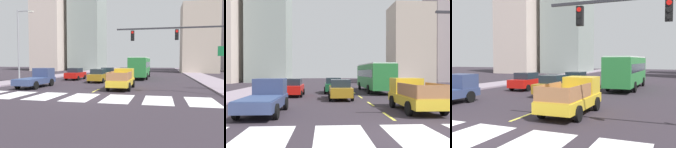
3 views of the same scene
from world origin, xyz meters
The scene contains 22 objects.
ground_plane centered at (0.00, 0.00, 0.00)m, with size 160.00×160.00×0.00m, color #2E272F.
sidewalk_left centered at (-12.39, 18.00, 0.07)m, with size 3.82×110.00×0.15m, color gray.
crosswalk_stripe_1 centered at (-5.70, 0.00, 0.00)m, with size 2.00×3.85×0.01m, color silver.
crosswalk_stripe_2 centered at (-2.85, 0.00, 0.00)m, with size 2.00×3.85×0.01m, color silver.
crosswalk_stripe_3 centered at (0.00, 0.00, 0.00)m, with size 2.00×3.85×0.01m, color silver.
lane_dash_0 centered at (0.00, 4.00, 0.00)m, with size 0.16×2.40×0.01m, color #DED449.
lane_dash_1 centered at (0.00, 9.00, 0.00)m, with size 0.16×2.40×0.01m, color #DED449.
lane_dash_2 centered at (0.00, 14.00, 0.00)m, with size 0.16×2.40×0.01m, color #DED449.
lane_dash_3 centered at (0.00, 19.00, 0.00)m, with size 0.16×2.40×0.01m, color #DED449.
lane_dash_4 centered at (0.00, 24.00, 0.00)m, with size 0.16×2.40×0.01m, color #DED449.
lane_dash_5 centered at (0.00, 29.00, 0.00)m, with size 0.16×2.40×0.01m, color #DED449.
lane_dash_6 centered at (0.00, 34.00, 0.00)m, with size 0.16×2.40×0.01m, color #DED449.
lane_dash_7 centered at (0.00, 39.00, 0.00)m, with size 0.16×2.40×0.01m, color #DED449.
pickup_stakebed centered at (2.09, 6.04, 0.94)m, with size 2.18×5.20×1.96m.
pickup_dark centered at (-6.84, 5.53, 0.92)m, with size 2.18×5.20×1.96m.
city_bus centered at (2.57, 19.95, 1.95)m, with size 2.72×10.80×3.32m.
sedan_near_right centered at (-2.40, 18.41, 0.86)m, with size 2.02×4.40×1.72m.
sedan_near_left centered at (-6.46, 15.16, 0.86)m, with size 2.02×4.40×1.72m.
sedan_far centered at (-2.05, 12.09, 0.86)m, with size 2.02×4.40×1.72m.
tower_tall_centre centered at (25.93, 48.25, 15.56)m, with size 7.92×8.70×31.12m, color gray.
block_mid_left centered at (-16.00, 49.41, 15.90)m, with size 8.94×10.91×31.79m, color gray.
block_low_left centered at (14.37, 40.56, 7.99)m, with size 8.01×7.40×15.99m, color #BBAA99.
Camera 2 is at (-3.51, -8.83, 2.39)m, focal length 39.01 mm.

